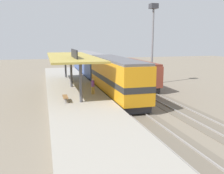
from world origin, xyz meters
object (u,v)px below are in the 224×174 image
(platform_bench, at_px, (65,97))
(person_waiting, at_px, (93,85))
(light_mast, at_px, (153,27))
(locomotive, at_px, (116,78))
(passenger_carriage_single, at_px, (88,64))
(freight_car, at_px, (135,73))

(platform_bench, relative_size, person_waiting, 0.99)
(light_mast, xyz_separation_m, person_waiting, (-10.68, -8.61, -6.54))
(locomotive, xyz_separation_m, light_mast, (7.80, 7.57, 5.99))
(locomotive, height_order, passenger_carriage_single, locomotive)
(passenger_carriage_single, bearing_deg, light_mast, -53.22)
(freight_car, bearing_deg, person_waiting, -135.67)
(freight_car, bearing_deg, platform_bench, -137.39)
(locomotive, relative_size, person_waiting, 8.44)
(locomotive, height_order, person_waiting, locomotive)
(platform_bench, bearing_deg, freight_car, 42.61)
(passenger_carriage_single, relative_size, freight_car, 1.67)
(passenger_carriage_single, bearing_deg, freight_car, -68.60)
(freight_car, bearing_deg, passenger_carriage_single, 111.40)
(locomotive, distance_m, freight_car, 7.78)
(platform_bench, bearing_deg, person_waiting, 38.06)
(locomotive, xyz_separation_m, passenger_carriage_single, (0.00, 18.00, -0.10))
(light_mast, bearing_deg, freight_car, -157.82)
(passenger_carriage_single, relative_size, person_waiting, 11.70)
(platform_bench, relative_size, passenger_carriage_single, 0.08)
(locomotive, relative_size, light_mast, 1.23)
(platform_bench, xyz_separation_m, light_mast, (13.80, 11.06, 7.05))
(locomotive, bearing_deg, light_mast, 44.12)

